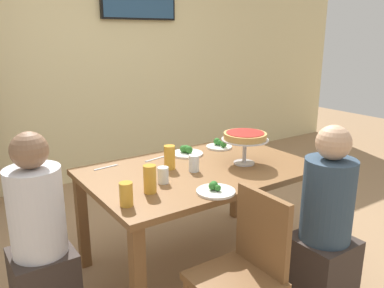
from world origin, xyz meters
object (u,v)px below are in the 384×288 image
object	(u,v)px
water_glass_clear_far	(194,163)
diner_head_west	(40,245)
salad_plate_near_diner	(219,145)
dining_table	(200,180)
diner_near_right	(324,232)
chair_near_left	(245,268)
deep_dish_pizza_stand	(245,138)
salad_plate_spare	(187,151)
beer_glass_amber_tall	(150,179)
cutlery_knife_near	(106,167)
water_glass_clear_near	(163,175)
cutlery_fork_near	(155,159)
beer_glass_amber_spare	(170,157)
beer_glass_amber_short	(126,194)
salad_plate_far_diner	(215,190)

from	to	relation	value
water_glass_clear_far	diner_head_west	bearing A→B (deg)	177.66
salad_plate_near_diner	dining_table	bearing A→B (deg)	-142.54
diner_near_right	chair_near_left	world-z (taller)	diner_near_right
deep_dish_pizza_stand	salad_plate_spare	world-z (taller)	deep_dish_pizza_stand
beer_glass_amber_tall	water_glass_clear_far	distance (m)	0.45
deep_dish_pizza_stand	cutlery_knife_near	xyz separation A→B (m)	(-0.85, 0.47, -0.19)
diner_near_right	water_glass_clear_near	distance (m)	1.04
chair_near_left	deep_dish_pizza_stand	xyz separation A→B (m)	(0.60, 0.69, 0.44)
beer_glass_amber_tall	water_glass_clear_near	xyz separation A→B (m)	(0.14, 0.09, -0.03)
cutlery_fork_near	deep_dish_pizza_stand	bearing A→B (deg)	125.88
salad_plate_near_diner	beer_glass_amber_spare	bearing A→B (deg)	-160.18
beer_glass_amber_spare	salad_plate_spare	bearing A→B (deg)	37.13
deep_dish_pizza_stand	salad_plate_near_diner	distance (m)	0.47
water_glass_clear_near	dining_table	bearing A→B (deg)	15.71
deep_dish_pizza_stand	beer_glass_amber_tall	size ratio (longest dim) A/B	2.00
dining_table	deep_dish_pizza_stand	bearing A→B (deg)	-17.49
diner_near_right	deep_dish_pizza_stand	xyz separation A→B (m)	(-0.04, 0.69, 0.44)
beer_glass_amber_tall	cutlery_fork_near	bearing A→B (deg)	58.39
dining_table	deep_dish_pizza_stand	xyz separation A→B (m)	(0.32, -0.10, 0.28)
dining_table	salad_plate_spare	distance (m)	0.35
dining_table	beer_glass_amber_short	distance (m)	0.76
diner_near_right	water_glass_clear_far	bearing A→B (deg)	29.37
diner_head_west	diner_near_right	xyz separation A→B (m)	(1.45, -0.80, 0.00)
chair_near_left	dining_table	bearing A→B (deg)	-19.45
salad_plate_far_diner	diner_near_right	bearing A→B (deg)	-36.13
salad_plate_near_diner	beer_glass_amber_spare	world-z (taller)	beer_glass_amber_spare
salad_plate_near_diner	salad_plate_far_diner	bearing A→B (deg)	-129.56
diner_near_right	salad_plate_far_diner	bearing A→B (deg)	53.87
deep_dish_pizza_stand	dining_table	bearing A→B (deg)	162.51
dining_table	salad_plate_spare	xyz separation A→B (m)	(0.10, 0.32, 0.11)
diner_head_west	beer_glass_amber_spare	size ratio (longest dim) A/B	6.98
salad_plate_far_diner	dining_table	bearing A→B (deg)	66.28
salad_plate_spare	beer_glass_amber_spare	bearing A→B (deg)	-142.87
chair_near_left	water_glass_clear_far	distance (m)	0.85
diner_head_west	water_glass_clear_near	xyz separation A→B (m)	(0.74, -0.11, 0.30)
beer_glass_amber_spare	water_glass_clear_far	xyz separation A→B (m)	(0.11, -0.14, -0.03)
beer_glass_amber_short	beer_glass_amber_tall	bearing A→B (deg)	24.81
salad_plate_far_diner	beer_glass_amber_spare	xyz separation A→B (m)	(-0.00, 0.51, 0.07)
chair_near_left	cutlery_knife_near	size ratio (longest dim) A/B	4.83
dining_table	salad_plate_near_diner	distance (m)	0.55
cutlery_fork_near	diner_head_west	bearing A→B (deg)	8.95
diner_head_west	deep_dish_pizza_stand	world-z (taller)	diner_head_west
diner_head_west	diner_near_right	world-z (taller)	same
salad_plate_near_diner	cutlery_knife_near	bearing A→B (deg)	177.05
salad_plate_spare	cutlery_fork_near	xyz separation A→B (m)	(-0.26, 0.03, -0.02)
chair_near_left	deep_dish_pizza_stand	distance (m)	1.02
diner_near_right	salad_plate_spare	world-z (taller)	diner_near_right
deep_dish_pizza_stand	salad_plate_near_diner	size ratio (longest dim) A/B	1.58
deep_dish_pizza_stand	cutlery_knife_near	distance (m)	0.99
salad_plate_near_diner	salad_plate_far_diner	xyz separation A→B (m)	(-0.60, -0.73, -0.00)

